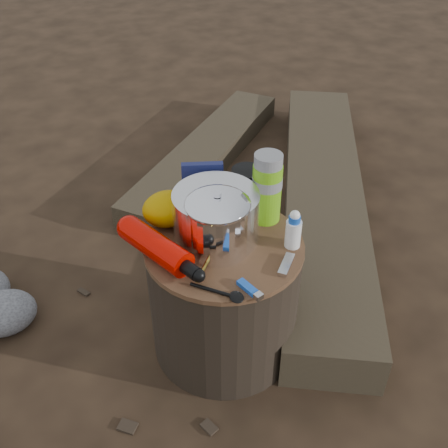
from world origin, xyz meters
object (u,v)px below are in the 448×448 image
object	(u,v)px
log_main	(323,197)
travel_mug	(247,189)
stump	(224,296)
thermos	(267,188)
camping_pot	(218,222)
fuel_bottle	(156,246)

from	to	relation	value
log_main	travel_mug	size ratio (longest dim) A/B	13.90
stump	thermos	xyz separation A→B (m)	(0.16, 0.07, 0.31)
log_main	travel_mug	xyz separation A→B (m)	(-0.52, -0.38, 0.40)
log_main	travel_mug	distance (m)	0.76
camping_pot	log_main	bearing A→B (deg)	38.78
log_main	camping_pot	world-z (taller)	camping_pot
stump	thermos	size ratio (longest dim) A/B	2.10
stump	travel_mug	bearing A→B (deg)	48.72
stump	camping_pot	size ratio (longest dim) A/B	2.56
log_main	thermos	world-z (taller)	thermos
travel_mug	stump	bearing A→B (deg)	-131.28
thermos	log_main	bearing A→B (deg)	43.12
log_main	camping_pot	xyz separation A→B (m)	(-0.66, -0.53, 0.42)
fuel_bottle	thermos	size ratio (longest dim) A/B	1.41
fuel_bottle	thermos	world-z (taller)	thermos
thermos	travel_mug	bearing A→B (deg)	114.59
camping_pot	fuel_bottle	distance (m)	0.18
fuel_bottle	travel_mug	size ratio (longest dim) A/B	2.28
stump	travel_mug	size ratio (longest dim) A/B	3.38
fuel_bottle	travel_mug	xyz separation A→B (m)	(0.31, 0.13, 0.03)
log_main	camping_pot	size ratio (longest dim) A/B	10.54
camping_pot	stump	bearing A→B (deg)	18.95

